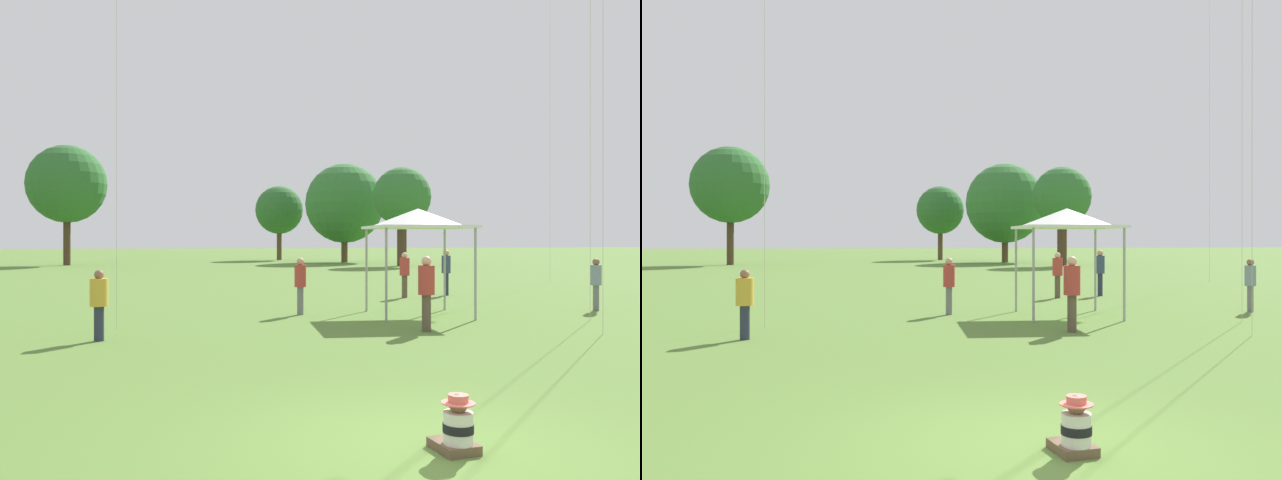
{
  "view_description": "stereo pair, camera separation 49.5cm",
  "coord_description": "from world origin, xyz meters",
  "views": [
    {
      "loc": [
        -2.27,
        -6.29,
        2.2
      ],
      "look_at": [
        0.08,
        6.55,
        2.19
      ],
      "focal_mm": 35.0,
      "sensor_mm": 36.0,
      "label": 1
    },
    {
      "loc": [
        -1.78,
        -6.37,
        2.2
      ],
      "look_at": [
        0.08,
        6.55,
        2.19
      ],
      "focal_mm": 35.0,
      "sensor_mm": 36.0,
      "label": 2
    }
  ],
  "objects": [
    {
      "name": "distant_tree_3",
      "position": [
        10.8,
        51.98,
        5.63
      ],
      "size": [
        7.58,
        7.58,
        9.44
      ],
      "color": "brown",
      "rests_on": "ground"
    },
    {
      "name": "distant_tree_0",
      "position": [
        -13.89,
        49.6,
        6.88
      ],
      "size": [
        6.59,
        6.59,
        10.2
      ],
      "color": "#473323",
      "rests_on": "ground"
    },
    {
      "name": "person_standing_5",
      "position": [
        2.91,
        7.86,
        1.07
      ],
      "size": [
        0.55,
        0.55,
        1.8
      ],
      "rotation": [
        0.0,
        0.0,
        3.7
      ],
      "color": "brown",
      "rests_on": "ground"
    },
    {
      "name": "ground_plane",
      "position": [
        0.0,
        0.0,
        0.0
      ],
      "size": [
        300.0,
        300.0,
        0.0
      ],
      "primitive_type": "plane",
      "color": "#567A33"
    },
    {
      "name": "seated_toddler",
      "position": [
        0.28,
        -0.24,
        0.26
      ],
      "size": [
        0.45,
        0.53,
        0.62
      ],
      "rotation": [
        0.0,
        0.0,
        0.16
      ],
      "color": "brown",
      "rests_on": "ground"
    },
    {
      "name": "person_standing_0",
      "position": [
        -4.55,
        7.82,
        0.9
      ],
      "size": [
        0.41,
        0.41,
        1.54
      ],
      "rotation": [
        0.0,
        0.0,
        1.5
      ],
      "color": "#282D42",
      "rests_on": "ground"
    },
    {
      "name": "canopy_tent",
      "position": [
        3.75,
        10.89,
        2.78
      ],
      "size": [
        2.88,
        2.88,
        3.09
      ],
      "rotation": [
        0.0,
        0.0,
        -0.04
      ],
      "color": "white",
      "rests_on": "ground"
    },
    {
      "name": "distant_tree_2",
      "position": [
        5.43,
        59.88,
        5.31
      ],
      "size": [
        5.11,
        5.11,
        7.89
      ],
      "color": "brown",
      "rests_on": "ground"
    },
    {
      "name": "distant_tree_1",
      "position": [
        13.79,
        43.49,
        5.69
      ],
      "size": [
        4.87,
        4.87,
        8.21
      ],
      "color": "#473323",
      "rests_on": "ground"
    },
    {
      "name": "person_standing_3",
      "position": [
        7.01,
        16.85,
        1.07
      ],
      "size": [
        0.48,
        0.48,
        1.78
      ],
      "rotation": [
        0.0,
        0.0,
        2.6
      ],
      "color": "#282D42",
      "rests_on": "ground"
    },
    {
      "name": "person_standing_2",
      "position": [
        0.44,
        11.68,
        0.99
      ],
      "size": [
        0.43,
        0.43,
        1.66
      ],
      "rotation": [
        0.0,
        0.0,
        4.41
      ],
      "color": "slate",
      "rests_on": "ground"
    },
    {
      "name": "person_standing_6",
      "position": [
        9.58,
        11.08,
        0.96
      ],
      "size": [
        0.44,
        0.44,
        1.61
      ],
      "rotation": [
        0.0,
        0.0,
        5.74
      ],
      "color": "slate",
      "rests_on": "ground"
    },
    {
      "name": "person_standing_4",
      "position": [
        5.11,
        16.24,
        1.01
      ],
      "size": [
        0.48,
        0.48,
        1.71
      ],
      "rotation": [
        0.0,
        0.0,
        5.05
      ],
      "color": "brown",
      "rests_on": "ground"
    }
  ]
}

